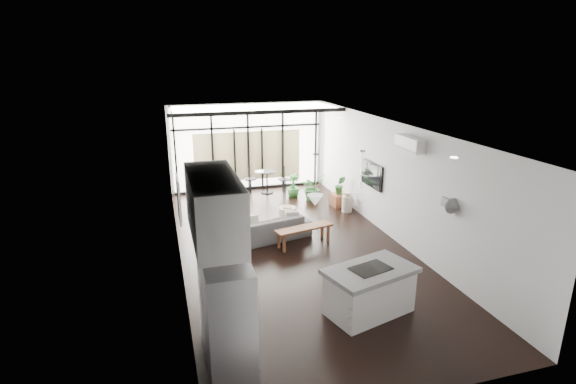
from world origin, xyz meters
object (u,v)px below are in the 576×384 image
sofa (271,224)px  console_bench (304,236)px  milk_can (347,202)px  pouf (287,214)px  island (369,291)px  tv (372,175)px  fridge (230,322)px

sofa → console_bench: bearing=124.8°
sofa → milk_can: size_ratio=3.36×
sofa → pouf: sofa is taller
island → milk_can: bearing=54.8°
sofa → milk_can: sofa is taller
console_bench → tv: size_ratio=1.27×
milk_can → tv: 1.39m
console_bench → pouf: (0.07, 1.64, -0.04)m
island → milk_can: 5.19m
pouf → tv: tv is taller
milk_can → sofa: bearing=-153.4°
console_bench → tv: 2.58m
fridge → milk_can: bearing=53.7°
island → milk_can: island is taller
sofa → pouf: 1.29m
console_bench → pouf: 1.64m
island → sofa: size_ratio=0.79×
milk_can → tv: size_ratio=0.52×
pouf → milk_can: bearing=6.9°
island → console_bench: bearing=77.5°
fridge → tv: size_ratio=1.49×
island → fridge: fridge is taller
sofa → tv: bearing=174.4°
fridge → milk_can: (4.23, 5.77, -0.53)m
sofa → console_bench: size_ratio=1.38×
fridge → console_bench: 4.59m
island → console_bench: (-0.18, 3.03, -0.19)m
tv → pouf: bearing=161.5°
fridge → sofa: (1.69, 4.49, -0.44)m
milk_can → fridge: bearing=-126.3°
pouf → milk_can: milk_can is taller
console_bench → tv: bearing=11.0°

